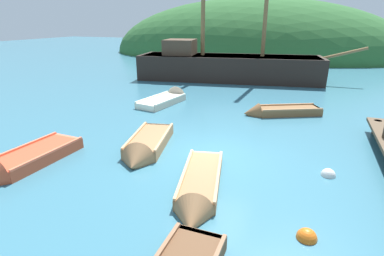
{
  "coord_description": "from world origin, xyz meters",
  "views": [
    {
      "loc": [
        2.73,
        -8.8,
        4.28
      ],
      "look_at": [
        -1.48,
        1.83,
        0.17
      ],
      "focal_mm": 28.15,
      "sensor_mm": 36.0,
      "label": 1
    }
  ],
  "objects_px": {
    "rowboat_outer_left": "(20,165)",
    "rowboat_far": "(146,148)",
    "buoy_white": "(328,175)",
    "sailing_ship": "(226,71)",
    "buoy_orange": "(306,238)",
    "rowboat_center": "(278,112)",
    "rowboat_portside": "(199,191)",
    "rowboat_near_dock": "(169,100)"
  },
  "relations": [
    {
      "from": "rowboat_outer_left",
      "to": "rowboat_center",
      "type": "xyz_separation_m",
      "value": [
        6.67,
        8.59,
        -0.01
      ]
    },
    {
      "from": "rowboat_portside",
      "to": "rowboat_near_dock",
      "type": "bearing_deg",
      "value": -162.87
    },
    {
      "from": "sailing_ship",
      "to": "buoy_orange",
      "type": "height_order",
      "value": "sailing_ship"
    },
    {
      "from": "rowboat_center",
      "to": "rowboat_far",
      "type": "height_order",
      "value": "rowboat_far"
    },
    {
      "from": "buoy_white",
      "to": "rowboat_outer_left",
      "type": "bearing_deg",
      "value": -161.31
    },
    {
      "from": "rowboat_center",
      "to": "rowboat_portside",
      "type": "distance_m",
      "value": 8.03
    },
    {
      "from": "rowboat_outer_left",
      "to": "sailing_ship",
      "type": "bearing_deg",
      "value": 175.25
    },
    {
      "from": "buoy_white",
      "to": "buoy_orange",
      "type": "height_order",
      "value": "buoy_orange"
    },
    {
      "from": "sailing_ship",
      "to": "rowboat_center",
      "type": "distance_m",
      "value": 9.07
    },
    {
      "from": "sailing_ship",
      "to": "rowboat_outer_left",
      "type": "xyz_separation_m",
      "value": [
        -1.98,
        -16.33,
        -0.58
      ]
    },
    {
      "from": "rowboat_outer_left",
      "to": "buoy_white",
      "type": "bearing_deg",
      "value": 110.85
    },
    {
      "from": "rowboat_center",
      "to": "rowboat_portside",
      "type": "xyz_separation_m",
      "value": [
        -1.08,
        -7.95,
        -0.03
      ]
    },
    {
      "from": "rowboat_far",
      "to": "rowboat_portside",
      "type": "bearing_deg",
      "value": 41.5
    },
    {
      "from": "sailing_ship",
      "to": "rowboat_center",
      "type": "xyz_separation_m",
      "value": [
        4.69,
        -7.74,
        -0.58
      ]
    },
    {
      "from": "sailing_ship",
      "to": "rowboat_near_dock",
      "type": "relative_size",
      "value": 4.25
    },
    {
      "from": "rowboat_near_dock",
      "to": "sailing_ship",
      "type": "bearing_deg",
      "value": -0.94
    },
    {
      "from": "rowboat_far",
      "to": "rowboat_portside",
      "type": "height_order",
      "value": "rowboat_far"
    },
    {
      "from": "rowboat_center",
      "to": "buoy_white",
      "type": "bearing_deg",
      "value": 83.25
    },
    {
      "from": "sailing_ship",
      "to": "rowboat_far",
      "type": "bearing_deg",
      "value": -96.01
    },
    {
      "from": "rowboat_near_dock",
      "to": "rowboat_far",
      "type": "distance_m",
      "value": 6.82
    },
    {
      "from": "rowboat_outer_left",
      "to": "buoy_orange",
      "type": "distance_m",
      "value": 8.27
    },
    {
      "from": "rowboat_far",
      "to": "rowboat_outer_left",
      "type": "bearing_deg",
      "value": -63.13
    },
    {
      "from": "buoy_white",
      "to": "buoy_orange",
      "type": "bearing_deg",
      "value": -99.09
    },
    {
      "from": "rowboat_near_dock",
      "to": "rowboat_far",
      "type": "height_order",
      "value": "rowboat_near_dock"
    },
    {
      "from": "rowboat_outer_left",
      "to": "rowboat_far",
      "type": "relative_size",
      "value": 0.99
    },
    {
      "from": "rowboat_far",
      "to": "rowboat_portside",
      "type": "xyz_separation_m",
      "value": [
        2.64,
        -1.86,
        -0.04
      ]
    },
    {
      "from": "rowboat_portside",
      "to": "buoy_white",
      "type": "xyz_separation_m",
      "value": [
        3.18,
        2.33,
        -0.08
      ]
    },
    {
      "from": "buoy_white",
      "to": "rowboat_near_dock",
      "type": "bearing_deg",
      "value": 143.38
    },
    {
      "from": "rowboat_portside",
      "to": "buoy_orange",
      "type": "distance_m",
      "value": 2.79
    },
    {
      "from": "rowboat_near_dock",
      "to": "rowboat_far",
      "type": "xyz_separation_m",
      "value": [
        2.22,
        -6.44,
        0.03
      ]
    },
    {
      "from": "rowboat_outer_left",
      "to": "buoy_white",
      "type": "relative_size",
      "value": 8.38
    },
    {
      "from": "sailing_ship",
      "to": "buoy_orange",
      "type": "xyz_separation_m",
      "value": [
        6.29,
        -16.45,
        -0.7
      ]
    },
    {
      "from": "rowboat_center",
      "to": "rowboat_far",
      "type": "bearing_deg",
      "value": 31.44
    },
    {
      "from": "rowboat_portside",
      "to": "buoy_orange",
      "type": "height_order",
      "value": "rowboat_portside"
    },
    {
      "from": "rowboat_outer_left",
      "to": "rowboat_center",
      "type": "bearing_deg",
      "value": 144.35
    },
    {
      "from": "sailing_ship",
      "to": "buoy_white",
      "type": "relative_size",
      "value": 38.04
    },
    {
      "from": "rowboat_far",
      "to": "buoy_white",
      "type": "distance_m",
      "value": 5.83
    },
    {
      "from": "buoy_orange",
      "to": "rowboat_far",
      "type": "bearing_deg",
      "value": 153.83
    },
    {
      "from": "buoy_white",
      "to": "rowboat_center",
      "type": "bearing_deg",
      "value": 110.44
    },
    {
      "from": "rowboat_near_dock",
      "to": "buoy_white",
      "type": "height_order",
      "value": "rowboat_near_dock"
    },
    {
      "from": "rowboat_outer_left",
      "to": "buoy_white",
      "type": "height_order",
      "value": "rowboat_outer_left"
    },
    {
      "from": "buoy_orange",
      "to": "rowboat_portside",
      "type": "bearing_deg",
      "value": 164.23
    }
  ]
}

